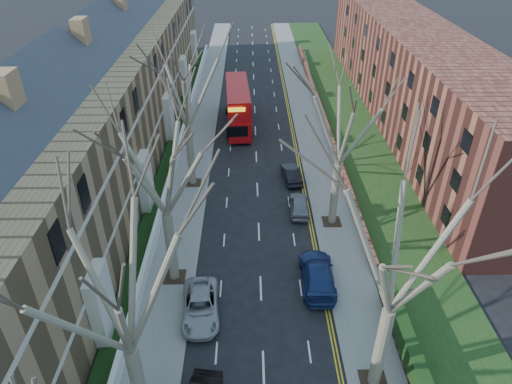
{
  "coord_description": "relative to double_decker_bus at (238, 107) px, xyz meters",
  "views": [
    {
      "loc": [
        -0.64,
        -6.55,
        21.27
      ],
      "look_at": [
        -0.2,
        21.84,
        3.04
      ],
      "focal_mm": 32.0,
      "sensor_mm": 36.0,
      "label": 1
    }
  ],
  "objects": [
    {
      "name": "tree_right_mid",
      "position": [
        7.58,
        -32.44,
        7.39
      ],
      "size": [
        10.5,
        10.5,
        14.71
      ],
      "color": "#746553",
      "rests_on": "ground"
    },
    {
      "name": "car_right_far",
      "position": [
        4.96,
        -11.89,
        -1.53
      ],
      "size": [
        1.8,
        3.99,
        1.27
      ],
      "primitive_type": "imported",
      "rotation": [
        0.0,
        0.0,
        3.26
      ],
      "color": "black",
      "rests_on": "ground"
    },
    {
      "name": "tree_left_far",
      "position": [
        -3.82,
        -24.44,
        7.07
      ],
      "size": [
        10.15,
        10.15,
        14.22
      ],
      "color": "#746553",
      "rests_on": "ground"
    },
    {
      "name": "pavement_left",
      "position": [
        -4.12,
        -1.44,
        -2.11
      ],
      "size": [
        3.0,
        102.0,
        0.12
      ],
      "primitive_type": "cube",
      "color": "slate",
      "rests_on": "ground"
    },
    {
      "name": "front_wall_left",
      "position": [
        -5.77,
        -9.44,
        -1.55
      ],
      "size": [
        0.3,
        78.0,
        1.0
      ],
      "color": "white",
      "rests_on": "ground"
    },
    {
      "name": "grass_verge_right",
      "position": [
        12.38,
        -1.44,
        -2.02
      ],
      "size": [
        6.0,
        102.0,
        0.06
      ],
      "color": "black",
      "rests_on": "ground"
    },
    {
      "name": "terrace_left",
      "position": [
        -11.76,
        -9.44,
        3.36
      ],
      "size": [
        9.7,
        78.0,
        13.6
      ],
      "color": "#95764B",
      "rests_on": "ground"
    },
    {
      "name": "tree_left_dist",
      "position": [
        -3.82,
        -12.44,
        7.39
      ],
      "size": [
        10.5,
        10.5,
        14.71
      ],
      "color": "#746553",
      "rests_on": "ground"
    },
    {
      "name": "car_right_mid",
      "position": [
        5.18,
        -16.82,
        -1.53
      ],
      "size": [
        1.64,
        3.83,
        1.29
      ],
      "primitive_type": "imported",
      "rotation": [
        0.0,
        0.0,
        3.11
      ],
      "color": "gray",
      "rests_on": "ground"
    },
    {
      "name": "flats_right",
      "position": [
        19.35,
        2.56,
        2.81
      ],
      "size": [
        13.97,
        54.0,
        10.0
      ],
      "color": "brown",
      "rests_on": "ground"
    },
    {
      "name": "car_left_far",
      "position": [
        -1.8,
        -27.57,
        -1.51
      ],
      "size": [
        2.53,
        4.89,
        1.32
      ],
      "primitive_type": "imported",
      "rotation": [
        0.0,
        0.0,
        0.07
      ],
      "color": "#9F9EA3",
      "rests_on": "ground"
    },
    {
      "name": "tree_left_mid",
      "position": [
        -3.82,
        -34.44,
        7.39
      ],
      "size": [
        10.5,
        10.5,
        14.71
      ],
      "color": "#746553",
      "rests_on": "ground"
    },
    {
      "name": "double_decker_bus",
      "position": [
        0.0,
        0.0,
        0.0
      ],
      "size": [
        3.15,
        10.65,
        4.42
      ],
      "rotation": [
        0.0,
        0.0,
        3.2
      ],
      "color": "#B50C0F",
      "rests_on": "ground"
    },
    {
      "name": "car_right_near",
      "position": [
        5.58,
        -25.02,
        -1.41
      ],
      "size": [
        2.26,
        5.29,
        1.52
      ],
      "primitive_type": "imported",
      "rotation": [
        0.0,
        0.0,
        3.12
      ],
      "color": "navy",
      "rests_on": "ground"
    },
    {
      "name": "pavement_right",
      "position": [
        7.88,
        -1.44,
        -2.11
      ],
      "size": [
        3.0,
        102.0,
        0.12
      ],
      "primitive_type": "cube",
      "color": "slate",
      "rests_on": "ground"
    },
    {
      "name": "tree_right_far",
      "position": [
        7.58,
        -18.44,
        7.07
      ],
      "size": [
        10.15,
        10.15,
        14.22
      ],
      "color": "#746553",
      "rests_on": "ground"
    }
  ]
}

